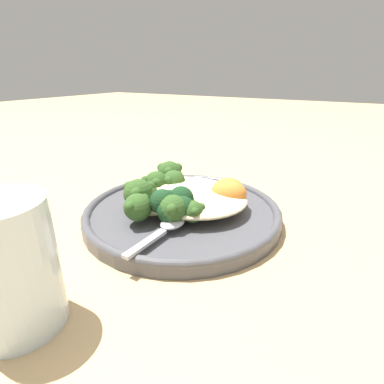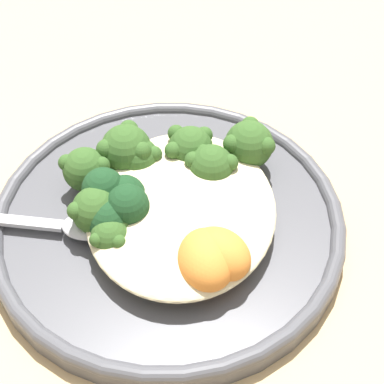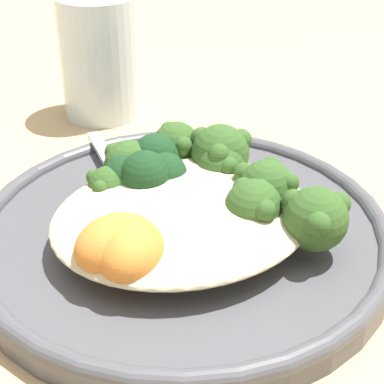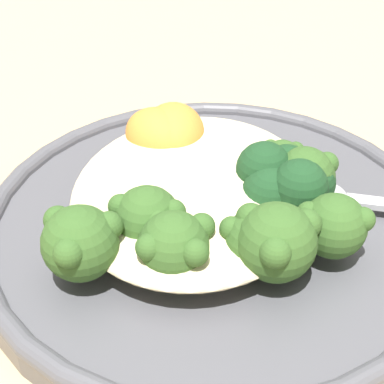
{
  "view_description": "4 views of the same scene",
  "coord_description": "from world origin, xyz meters",
  "px_view_note": "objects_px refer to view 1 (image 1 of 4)",
  "views": [
    {
      "loc": [
        0.21,
        -0.32,
        0.2
      ],
      "look_at": [
        0.01,
        0.02,
        0.04
      ],
      "focal_mm": 28.0,
      "sensor_mm": 36.0,
      "label": 1
    },
    {
      "loc": [
        0.33,
        0.05,
        0.39
      ],
      "look_at": [
        -0.01,
        0.02,
        0.03
      ],
      "focal_mm": 60.0,
      "sensor_mm": 36.0,
      "label": 2
    },
    {
      "loc": [
        0.14,
        0.32,
        0.25
      ],
      "look_at": [
        0.01,
        0.02,
        0.05
      ],
      "focal_mm": 60.0,
      "sensor_mm": 36.0,
      "label": 3
    },
    {
      "loc": [
        -0.28,
        -0.04,
        0.25
      ],
      "look_at": [
        0.01,
        0.01,
        0.03
      ],
      "focal_mm": 60.0,
      "sensor_mm": 36.0,
      "label": 4
    }
  ],
  "objects_px": {
    "broccoli_stalk_7": "(195,209)",
    "spoon": "(167,227)",
    "sweet_potato_chunk_0": "(229,193)",
    "plate": "(183,211)",
    "broccoli_stalk_0": "(174,178)",
    "broccoli_stalk_2": "(167,187)",
    "sweet_potato_chunk_1": "(227,190)",
    "kale_tuft": "(173,204)",
    "broccoli_stalk_6": "(181,207)",
    "quinoa_mound": "(189,195)",
    "broccoli_stalk_1": "(180,186)",
    "water_glass": "(9,267)",
    "broccoli_stalk_5": "(151,207)",
    "broccoli_stalk_3": "(162,197)",
    "broccoli_stalk_4": "(146,195)"
  },
  "relations": [
    {
      "from": "broccoli_stalk_0",
      "to": "sweet_potato_chunk_0",
      "type": "distance_m",
      "value": 0.1
    },
    {
      "from": "quinoa_mound",
      "to": "kale_tuft",
      "type": "height_order",
      "value": "kale_tuft"
    },
    {
      "from": "quinoa_mound",
      "to": "broccoli_stalk_1",
      "type": "distance_m",
      "value": 0.03
    },
    {
      "from": "broccoli_stalk_0",
      "to": "broccoli_stalk_1",
      "type": "distance_m",
      "value": 0.04
    },
    {
      "from": "plate",
      "to": "broccoli_stalk_0",
      "type": "xyz_separation_m",
      "value": [
        -0.05,
        0.05,
        0.03
      ]
    },
    {
      "from": "broccoli_stalk_6",
      "to": "broccoli_stalk_2",
      "type": "bearing_deg",
      "value": -124.09
    },
    {
      "from": "broccoli_stalk_6",
      "to": "kale_tuft",
      "type": "height_order",
      "value": "kale_tuft"
    },
    {
      "from": "quinoa_mound",
      "to": "broccoli_stalk_2",
      "type": "distance_m",
      "value": 0.04
    },
    {
      "from": "quinoa_mound",
      "to": "broccoli_stalk_2",
      "type": "xyz_separation_m",
      "value": [
        -0.04,
        0.0,
        0.0
      ]
    },
    {
      "from": "broccoli_stalk_4",
      "to": "water_glass",
      "type": "height_order",
      "value": "water_glass"
    },
    {
      "from": "sweet_potato_chunk_0",
      "to": "sweet_potato_chunk_1",
      "type": "distance_m",
      "value": 0.01
    },
    {
      "from": "broccoli_stalk_6",
      "to": "broccoli_stalk_4",
      "type": "bearing_deg",
      "value": -85.09
    },
    {
      "from": "kale_tuft",
      "to": "spoon",
      "type": "distance_m",
      "value": 0.03
    },
    {
      "from": "sweet_potato_chunk_0",
      "to": "kale_tuft",
      "type": "bearing_deg",
      "value": -120.61
    },
    {
      "from": "quinoa_mound",
      "to": "sweet_potato_chunk_0",
      "type": "relative_size",
      "value": 3.35
    },
    {
      "from": "broccoli_stalk_0",
      "to": "sweet_potato_chunk_0",
      "type": "height_order",
      "value": "broccoli_stalk_0"
    },
    {
      "from": "broccoli_stalk_0",
      "to": "sweet_potato_chunk_0",
      "type": "xyz_separation_m",
      "value": [
        0.1,
        -0.02,
        0.0
      ]
    },
    {
      "from": "broccoli_stalk_5",
      "to": "broccoli_stalk_7",
      "type": "xyz_separation_m",
      "value": [
        0.05,
        0.03,
        -0.0
      ]
    },
    {
      "from": "broccoli_stalk_1",
      "to": "kale_tuft",
      "type": "xyz_separation_m",
      "value": [
        0.03,
        -0.07,
        0.0
      ]
    },
    {
      "from": "broccoli_stalk_5",
      "to": "broccoli_stalk_0",
      "type": "bearing_deg",
      "value": -130.76
    },
    {
      "from": "broccoli_stalk_3",
      "to": "broccoli_stalk_6",
      "type": "height_order",
      "value": "broccoli_stalk_6"
    },
    {
      "from": "broccoli_stalk_3",
      "to": "spoon",
      "type": "height_order",
      "value": "broccoli_stalk_3"
    },
    {
      "from": "broccoli_stalk_1",
      "to": "water_glass",
      "type": "distance_m",
      "value": 0.26
    },
    {
      "from": "plate",
      "to": "broccoli_stalk_7",
      "type": "bearing_deg",
      "value": -39.0
    },
    {
      "from": "broccoli_stalk_7",
      "to": "spoon",
      "type": "bearing_deg",
      "value": -31.22
    },
    {
      "from": "quinoa_mound",
      "to": "kale_tuft",
      "type": "xyz_separation_m",
      "value": [
        0.01,
        -0.05,
        0.01
      ]
    },
    {
      "from": "spoon",
      "to": "broccoli_stalk_4",
      "type": "bearing_deg",
      "value": -118.91
    },
    {
      "from": "spoon",
      "to": "broccoli_stalk_0",
      "type": "bearing_deg",
      "value": -148.05
    },
    {
      "from": "kale_tuft",
      "to": "broccoli_stalk_1",
      "type": "bearing_deg",
      "value": 115.68
    },
    {
      "from": "broccoli_stalk_0",
      "to": "sweet_potato_chunk_1",
      "type": "height_order",
      "value": "broccoli_stalk_0"
    },
    {
      "from": "broccoli_stalk_0",
      "to": "broccoli_stalk_2",
      "type": "distance_m",
      "value": 0.04
    },
    {
      "from": "kale_tuft",
      "to": "spoon",
      "type": "xyz_separation_m",
      "value": [
        0.01,
        -0.03,
        -0.01
      ]
    },
    {
      "from": "broccoli_stalk_3",
      "to": "kale_tuft",
      "type": "height_order",
      "value": "kale_tuft"
    },
    {
      "from": "broccoli_stalk_5",
      "to": "sweet_potato_chunk_1",
      "type": "relative_size",
      "value": 2.41
    },
    {
      "from": "broccoli_stalk_1",
      "to": "broccoli_stalk_3",
      "type": "bearing_deg",
      "value": 105.7
    },
    {
      "from": "sweet_potato_chunk_0",
      "to": "plate",
      "type": "bearing_deg",
      "value": -149.83
    },
    {
      "from": "plate",
      "to": "spoon",
      "type": "height_order",
      "value": "spoon"
    },
    {
      "from": "broccoli_stalk_0",
      "to": "broccoli_stalk_2",
      "type": "xyz_separation_m",
      "value": [
        0.01,
        -0.04,
        -0.0
      ]
    },
    {
      "from": "quinoa_mound",
      "to": "sweet_potato_chunk_1",
      "type": "distance_m",
      "value": 0.06
    },
    {
      "from": "broccoli_stalk_0",
      "to": "broccoli_stalk_4",
      "type": "bearing_deg",
      "value": 125.05
    },
    {
      "from": "plate",
      "to": "spoon",
      "type": "relative_size",
      "value": 2.71
    },
    {
      "from": "quinoa_mound",
      "to": "sweet_potato_chunk_0",
      "type": "height_order",
      "value": "sweet_potato_chunk_0"
    },
    {
      "from": "plate",
      "to": "broccoli_stalk_7",
      "type": "xyz_separation_m",
      "value": [
        0.03,
        -0.03,
        0.02
      ]
    },
    {
      "from": "quinoa_mound",
      "to": "broccoli_stalk_0",
      "type": "relative_size",
      "value": 1.38
    },
    {
      "from": "broccoli_stalk_1",
      "to": "water_glass",
      "type": "height_order",
      "value": "water_glass"
    },
    {
      "from": "broccoli_stalk_1",
      "to": "broccoli_stalk_4",
      "type": "xyz_separation_m",
      "value": [
        -0.02,
        -0.06,
        0.0
      ]
    },
    {
      "from": "broccoli_stalk_6",
      "to": "spoon",
      "type": "distance_m",
      "value": 0.04
    },
    {
      "from": "broccoli_stalk_0",
      "to": "broccoli_stalk_3",
      "type": "height_order",
      "value": "broccoli_stalk_0"
    },
    {
      "from": "broccoli_stalk_2",
      "to": "sweet_potato_chunk_1",
      "type": "distance_m",
      "value": 0.09
    },
    {
      "from": "plate",
      "to": "broccoli_stalk_0",
      "type": "bearing_deg",
      "value": 133.92
    }
  ]
}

